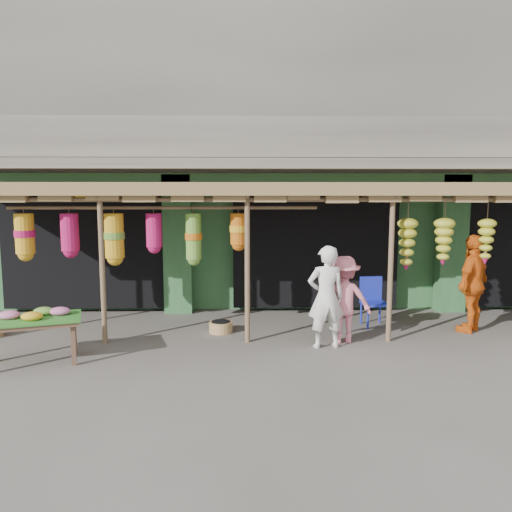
{
  "coord_description": "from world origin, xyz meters",
  "views": [
    {
      "loc": [
        -1.53,
        -8.74,
        2.62
      ],
      "look_at": [
        -1.32,
        1.0,
        1.38
      ],
      "focal_mm": 35.0,
      "sensor_mm": 36.0,
      "label": 1
    }
  ],
  "objects_px": {
    "blue_chair": "(373,299)",
    "flower_table": "(34,320)",
    "person_front": "(326,297)",
    "person_shopper": "(344,299)",
    "person_vendor": "(473,283)"
  },
  "relations": [
    {
      "from": "blue_chair",
      "to": "flower_table",
      "type": "bearing_deg",
      "value": -166.33
    },
    {
      "from": "person_front",
      "to": "person_shopper",
      "type": "bearing_deg",
      "value": -147.99
    },
    {
      "from": "person_front",
      "to": "person_vendor",
      "type": "distance_m",
      "value": 3.05
    },
    {
      "from": "blue_chair",
      "to": "person_vendor",
      "type": "relative_size",
      "value": 0.52
    },
    {
      "from": "flower_table",
      "to": "person_front",
      "type": "xyz_separation_m",
      "value": [
        4.61,
        0.68,
        0.2
      ]
    },
    {
      "from": "blue_chair",
      "to": "person_front",
      "type": "relative_size",
      "value": 0.55
    },
    {
      "from": "flower_table",
      "to": "person_shopper",
      "type": "distance_m",
      "value": 5.06
    },
    {
      "from": "person_vendor",
      "to": "person_shopper",
      "type": "distance_m",
      "value": 2.63
    },
    {
      "from": "flower_table",
      "to": "person_front",
      "type": "height_order",
      "value": "person_front"
    },
    {
      "from": "blue_chair",
      "to": "person_front",
      "type": "distance_m",
      "value": 1.87
    },
    {
      "from": "flower_table",
      "to": "person_shopper",
      "type": "height_order",
      "value": "person_shopper"
    },
    {
      "from": "person_vendor",
      "to": "person_shopper",
      "type": "bearing_deg",
      "value": -29.63
    },
    {
      "from": "blue_chair",
      "to": "person_vendor",
      "type": "height_order",
      "value": "person_vendor"
    },
    {
      "from": "person_vendor",
      "to": "person_shopper",
      "type": "xyz_separation_m",
      "value": [
        -2.55,
        -0.61,
        -0.16
      ]
    },
    {
      "from": "blue_chair",
      "to": "person_front",
      "type": "height_order",
      "value": "person_front"
    }
  ]
}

